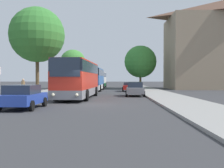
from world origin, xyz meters
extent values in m
plane|color=#38383A|center=(0.00, 0.00, 0.00)|extent=(300.00, 300.00, 0.00)
cube|color=gray|center=(7.00, 0.00, 0.07)|extent=(4.00, 120.00, 0.15)
cube|color=gray|center=(21.77, 29.39, 6.51)|extent=(20.25, 10.71, 13.02)
cube|color=gray|center=(-1.65, 6.20, 0.62)|extent=(2.99, 11.11, 0.70)
cube|color=red|center=(-1.65, 6.20, 1.69)|extent=(2.99, 11.11, 1.44)
cube|color=#232D3D|center=(-1.65, 6.20, 2.89)|extent=(3.01, 10.89, 0.95)
cube|color=red|center=(-1.65, 6.20, 3.42)|extent=(2.93, 10.89, 0.12)
cube|color=#232D3D|center=(-1.87, 0.67, 2.74)|extent=(2.30, 0.15, 1.45)
sphere|color=#F4EAC1|center=(-2.76, 0.68, 0.66)|extent=(0.24, 0.24, 0.24)
sphere|color=#F4EAC1|center=(-0.97, 0.61, 0.66)|extent=(0.24, 0.24, 0.24)
cylinder|color=black|center=(-3.06, 2.95, 0.50)|extent=(0.34, 1.01, 1.00)
cylinder|color=black|center=(-0.50, 2.85, 0.50)|extent=(0.34, 1.01, 1.00)
cylinder|color=black|center=(-2.80, 9.56, 0.50)|extent=(0.34, 1.01, 1.00)
cylinder|color=black|center=(-0.24, 9.45, 0.50)|extent=(0.34, 1.01, 1.00)
cube|color=silver|center=(-1.55, 21.88, 0.62)|extent=(2.73, 10.83, 0.70)
cube|color=#285BA8|center=(-1.55, 21.88, 1.65)|extent=(2.73, 10.83, 1.35)
cube|color=#232D3D|center=(-1.55, 21.88, 2.80)|extent=(2.75, 10.62, 0.95)
cube|color=#285BA8|center=(-1.55, 21.88, 3.33)|extent=(2.68, 10.62, 0.12)
cube|color=#232D3D|center=(-1.65, 16.46, 2.65)|extent=(2.29, 0.10, 1.45)
sphere|color=#F4EAC1|center=(-2.54, 16.45, 0.66)|extent=(0.24, 0.24, 0.24)
sphere|color=#F4EAC1|center=(-0.75, 16.42, 0.66)|extent=(0.24, 0.24, 0.24)
cylinder|color=black|center=(-2.88, 18.67, 0.50)|extent=(0.32, 1.00, 1.00)
cylinder|color=black|center=(-0.33, 18.63, 0.50)|extent=(0.32, 1.00, 1.00)
cylinder|color=black|center=(-2.77, 25.14, 0.50)|extent=(0.32, 1.00, 1.00)
cylinder|color=black|center=(-0.22, 25.10, 0.50)|extent=(0.32, 1.00, 1.00)
cube|color=#238942|center=(-1.62, 35.45, 0.62)|extent=(2.73, 11.28, 0.70)
cube|color=silver|center=(-1.62, 35.45, 1.58)|extent=(2.73, 11.28, 1.21)
cube|color=#232D3D|center=(-1.62, 35.45, 2.66)|extent=(2.75, 11.05, 0.95)
cube|color=silver|center=(-1.62, 35.45, 3.20)|extent=(2.67, 11.05, 0.12)
cube|color=#232D3D|center=(-1.75, 29.81, 2.51)|extent=(2.22, 0.11, 1.45)
sphere|color=#F4EAC1|center=(-2.62, 29.81, 0.66)|extent=(0.24, 0.24, 0.24)
sphere|color=#F4EAC1|center=(-0.89, 29.77, 0.66)|extent=(0.24, 0.24, 0.24)
cylinder|color=black|center=(-2.93, 32.11, 0.50)|extent=(0.32, 1.01, 1.00)
cylinder|color=black|center=(-0.47, 32.05, 0.50)|extent=(0.32, 1.01, 1.00)
cylinder|color=black|center=(-2.77, 38.84, 0.50)|extent=(0.32, 1.01, 1.00)
cylinder|color=black|center=(-0.31, 38.79, 0.50)|extent=(0.32, 1.01, 1.00)
cube|color=#233D9E|center=(-3.84, -2.56, 0.62)|extent=(1.98, 4.16, 0.62)
cube|color=#232D3D|center=(-3.84, -2.73, 1.21)|extent=(1.72, 2.18, 0.55)
cylinder|color=black|center=(-4.77, -1.27, 0.31)|extent=(0.21, 0.62, 0.62)
cylinder|color=black|center=(-2.86, -1.30, 0.31)|extent=(0.21, 0.62, 0.62)
cylinder|color=black|center=(-2.90, -3.86, 0.31)|extent=(0.21, 0.62, 0.62)
cube|color=slate|center=(3.98, 9.32, 0.62)|extent=(1.98, 4.32, 0.62)
cube|color=#232D3D|center=(3.99, 9.49, 1.22)|extent=(1.67, 2.28, 0.58)
cylinder|color=black|center=(4.81, 7.96, 0.31)|extent=(0.23, 0.63, 0.62)
cylinder|color=black|center=(3.03, 8.05, 0.31)|extent=(0.23, 0.63, 0.62)
cylinder|color=black|center=(4.93, 10.59, 0.31)|extent=(0.23, 0.63, 0.62)
cylinder|color=black|center=(3.15, 10.67, 0.31)|extent=(0.23, 0.63, 0.62)
cube|color=red|center=(3.92, 19.71, 0.61)|extent=(1.95, 4.09, 0.60)
cube|color=#232D3D|center=(3.92, 19.88, 1.13)|extent=(1.69, 2.13, 0.44)
cylinder|color=black|center=(4.85, 18.44, 0.31)|extent=(0.21, 0.62, 0.62)
cylinder|color=black|center=(2.96, 18.47, 0.31)|extent=(0.21, 0.62, 0.62)
cylinder|color=black|center=(4.89, 20.96, 0.31)|extent=(0.21, 0.62, 0.62)
cylinder|color=black|center=(2.99, 20.99, 0.31)|extent=(0.21, 0.62, 0.62)
cylinder|color=gray|center=(-7.31, 1.91, 1.50)|extent=(0.08, 0.08, 2.70)
cube|color=silver|center=(-7.31, 1.91, 2.50)|extent=(0.03, 0.45, 0.60)
cylinder|color=#23232D|center=(-7.15, 6.74, 0.56)|extent=(0.30, 0.30, 0.82)
cylinder|color=olive|center=(-7.15, 6.74, 1.31)|extent=(0.36, 0.36, 0.68)
sphere|color=tan|center=(-7.15, 6.74, 1.76)|extent=(0.22, 0.22, 0.22)
cylinder|color=brown|center=(-7.23, 11.66, 2.36)|extent=(0.40, 0.40, 4.43)
sphere|color=#387F33|center=(-7.23, 11.66, 6.97)|extent=(6.38, 6.38, 6.38)
cylinder|color=brown|center=(-6.15, 30.34, 1.67)|extent=(0.40, 0.40, 3.05)
sphere|color=#428938|center=(-6.15, 30.34, 4.97)|extent=(4.73, 4.73, 4.73)
cylinder|color=brown|center=(6.60, 30.98, 1.49)|extent=(0.40, 0.40, 2.68)
sphere|color=#387F33|center=(6.60, 30.98, 5.11)|extent=(6.07, 6.07, 6.07)
camera|label=1|loc=(1.92, -18.74, 1.87)|focal=42.00mm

